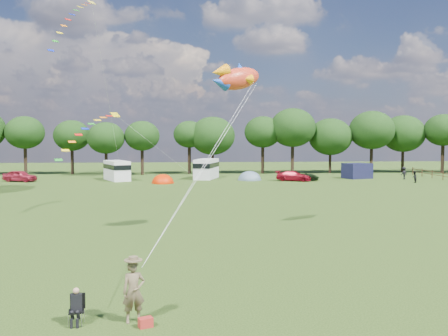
{
  "coord_description": "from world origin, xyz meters",
  "views": [
    {
      "loc": [
        -2.23,
        -22.3,
        5.97
      ],
      "look_at": [
        0.0,
        8.0,
        4.0
      ],
      "focal_mm": 40.0,
      "sensor_mm": 36.0,
      "label": 1
    }
  ],
  "objects": [
    {
      "name": "tree_line",
      "position": [
        5.3,
        54.99,
        6.35
      ],
      "size": [
        102.98,
        10.98,
        10.27
      ],
      "color": "black",
      "rests_on": "ground"
    },
    {
      "name": "tent_greyblue",
      "position": [
        6.12,
        44.09,
        0.02
      ],
      "size": [
        3.24,
        3.55,
        2.41
      ],
      "color": "slate",
      "rests_on": "ground"
    },
    {
      "name": "campervan_c",
      "position": [
        0.39,
        46.73,
        1.47
      ],
      "size": [
        3.85,
        6.01,
        2.73
      ],
      "rotation": [
        0.0,
        0.0,
        1.28
      ],
      "color": "silver",
      "rests_on": "ground"
    },
    {
      "name": "walker_b",
      "position": [
        27.37,
        43.77,
        0.86
      ],
      "size": [
        1.21,
        0.99,
        1.71
      ],
      "primitive_type": "imported",
      "rotation": [
        0.0,
        0.0,
        3.65
      ],
      "color": "black",
      "rests_on": "ground"
    },
    {
      "name": "kite_flyer",
      "position": [
        -3.96,
        -6.51,
        1.0
      ],
      "size": [
        0.82,
        0.64,
        2.0
      ],
      "primitive_type": "imported",
      "rotation": [
        0.0,
        0.0,
        0.25
      ],
      "color": "brown",
      "rests_on": "ground"
    },
    {
      "name": "walker_a",
      "position": [
        26.43,
        38.62,
        0.74
      ],
      "size": [
        0.83,
        0.81,
        1.47
      ],
      "primitive_type": "imported",
      "rotation": [
        0.0,
        0.0,
        3.88
      ],
      "color": "black",
      "rests_on": "ground"
    },
    {
      "name": "campervan_b",
      "position": [
        -11.65,
        45.11,
        1.41
      ],
      "size": [
        4.26,
        5.82,
        2.62
      ],
      "rotation": [
        0.0,
        0.0,
        1.99
      ],
      "color": "white",
      "rests_on": "ground"
    },
    {
      "name": "streamer_kite_a",
      "position": [
        -12.61,
        25.95,
        17.12
      ],
      "size": [
        3.42,
        5.69,
        5.8
      ],
      "rotation": [
        0.0,
        0.0,
        0.83
      ],
      "color": "yellow",
      "rests_on": "ground"
    },
    {
      "name": "tent_orange",
      "position": [
        -5.34,
        40.6,
        0.02
      ],
      "size": [
        2.86,
        3.14,
        2.24
      ],
      "color": "red",
      "rests_on": "ground"
    },
    {
      "name": "kite_bag",
      "position": [
        -3.56,
        -6.96,
        0.15
      ],
      "size": [
        0.5,
        0.43,
        0.3
      ],
      "primitive_type": "cube",
      "rotation": [
        0.0,
        0.0,
        0.41
      ],
      "color": "#A7251F",
      "rests_on": "ground"
    },
    {
      "name": "streamer_kite_b",
      "position": [
        -9.69,
        17.94,
        6.61
      ],
      "size": [
        4.38,
        4.76,
        3.83
      ],
      "rotation": [
        0.0,
        0.0,
        0.71
      ],
      "color": "gold",
      "rests_on": "ground"
    },
    {
      "name": "car_d",
      "position": [
        13.04,
        42.81,
        0.61
      ],
      "size": [
        4.6,
        2.3,
        1.22
      ],
      "primitive_type": "imported",
      "rotation": [
        0.0,
        0.0,
        1.51
      ],
      "color": "black",
      "rests_on": "ground"
    },
    {
      "name": "car_c",
      "position": [
        11.75,
        42.35,
        0.66
      ],
      "size": [
        4.79,
        3.46,
        1.32
      ],
      "primitive_type": "imported",
      "rotation": [
        0.0,
        0.0,
        1.16
      ],
      "color": "maroon",
      "rests_on": "ground"
    },
    {
      "name": "car_a",
      "position": [
        -23.99,
        44.07,
        0.75
      ],
      "size": [
        4.83,
        3.11,
        1.5
      ],
      "primitive_type": "imported",
      "rotation": [
        0.0,
        0.0,
        1.25
      ],
      "color": "maroon",
      "rests_on": "ground"
    },
    {
      "name": "fish_kite",
      "position": [
        0.59,
        7.1,
        9.34
      ],
      "size": [
        3.59,
        2.8,
        1.96
      ],
      "rotation": [
        0.0,
        -0.21,
        0.57
      ],
      "color": "red",
      "rests_on": "ground"
    },
    {
      "name": "ground_plane",
      "position": [
        0.0,
        0.0,
        0.0
      ],
      "size": [
        180.0,
        180.0,
        0.0
      ],
      "primitive_type": "plane",
      "color": "black",
      "rests_on": "ground"
    },
    {
      "name": "camp_chair",
      "position": [
        -5.76,
        -6.52,
        0.71
      ],
      "size": [
        0.56,
        0.56,
        1.18
      ],
      "rotation": [
        0.0,
        0.0,
        0.2
      ],
      "color": "#99999E",
      "rests_on": "ground"
    },
    {
      "name": "awning_navy",
      "position": [
        21.47,
        45.73,
        1.06
      ],
      "size": [
        4.08,
        3.68,
        2.12
      ],
      "primitive_type": "cube",
      "rotation": [
        0.0,
        0.0,
        0.32
      ],
      "color": "#141532",
      "rests_on": "ground"
    }
  ]
}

